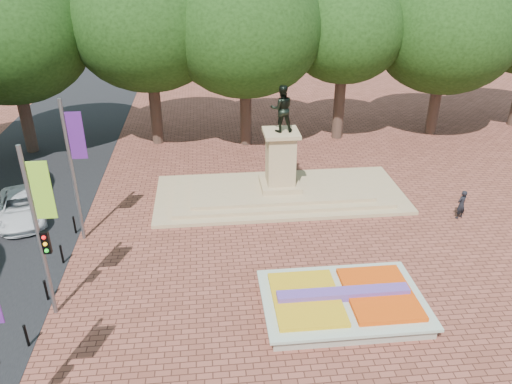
{
  "coord_description": "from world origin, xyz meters",
  "views": [
    {
      "loc": [
        -4.0,
        -17.1,
        12.97
      ],
      "look_at": [
        -1.75,
        4.27,
        2.2
      ],
      "focal_mm": 35.0,
      "sensor_mm": 36.0,
      "label": 1
    }
  ],
  "objects_px": {
    "flower_bed": "(343,301)",
    "van": "(22,207)",
    "monument": "(280,182)",
    "pedestrian": "(461,204)"
  },
  "relations": [
    {
      "from": "flower_bed",
      "to": "van",
      "type": "height_order",
      "value": "van"
    },
    {
      "from": "flower_bed",
      "to": "pedestrian",
      "type": "height_order",
      "value": "pedestrian"
    },
    {
      "from": "pedestrian",
      "to": "flower_bed",
      "type": "bearing_deg",
      "value": 13.69
    },
    {
      "from": "monument",
      "to": "van",
      "type": "bearing_deg",
      "value": -175.14
    },
    {
      "from": "flower_bed",
      "to": "pedestrian",
      "type": "relative_size",
      "value": 3.97
    },
    {
      "from": "pedestrian",
      "to": "monument",
      "type": "bearing_deg",
      "value": -46.75
    },
    {
      "from": "monument",
      "to": "flower_bed",
      "type": "bearing_deg",
      "value": -84.13
    },
    {
      "from": "flower_bed",
      "to": "monument",
      "type": "relative_size",
      "value": 0.45
    },
    {
      "from": "flower_bed",
      "to": "monument",
      "type": "distance_m",
      "value": 10.07
    },
    {
      "from": "flower_bed",
      "to": "van",
      "type": "distance_m",
      "value": 17.2
    }
  ]
}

